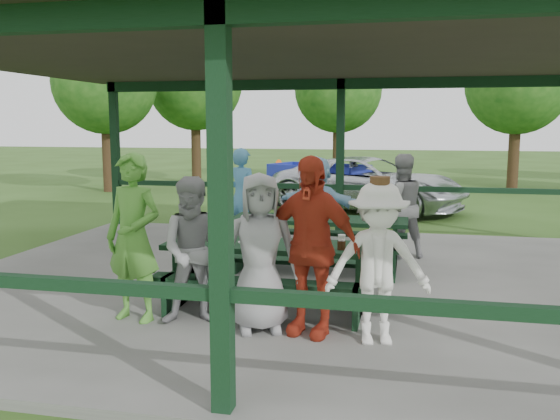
% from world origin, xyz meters
% --- Properties ---
extents(ground, '(90.00, 90.00, 0.00)m').
position_xyz_m(ground, '(0.00, 0.00, 0.00)').
color(ground, '#2D4B17').
rests_on(ground, ground).
extents(concrete_slab, '(10.00, 8.00, 0.10)m').
position_xyz_m(concrete_slab, '(0.00, 0.00, 0.05)').
color(concrete_slab, '#61615D').
rests_on(concrete_slab, ground).
extents(pavilion_structure, '(10.60, 8.60, 3.24)m').
position_xyz_m(pavilion_structure, '(0.00, 0.00, 3.17)').
color(pavilion_structure, black).
rests_on(pavilion_structure, concrete_slab).
extents(picnic_table_near, '(2.47, 1.39, 0.75)m').
position_xyz_m(picnic_table_near, '(-0.24, -1.20, 0.57)').
color(picnic_table_near, black).
rests_on(picnic_table_near, concrete_slab).
extents(picnic_table_far, '(2.60, 1.39, 0.75)m').
position_xyz_m(picnic_table_far, '(0.04, 0.80, 0.57)').
color(picnic_table_far, black).
rests_on(picnic_table_far, concrete_slab).
extents(table_setting, '(2.46, 0.45, 0.10)m').
position_xyz_m(table_setting, '(-0.14, -1.18, 0.88)').
color(table_setting, white).
rests_on(table_setting, picnic_table_near).
extents(contestant_green, '(0.74, 0.55, 1.84)m').
position_xyz_m(contestant_green, '(-1.58, -2.00, 1.02)').
color(contestant_green, '#539B35').
rests_on(contestant_green, concrete_slab).
extents(contestant_grey_left, '(0.91, 0.79, 1.59)m').
position_xyz_m(contestant_grey_left, '(-0.88, -1.98, 0.90)').
color(contestant_grey_left, gray).
rests_on(contestant_grey_left, concrete_slab).
extents(contestant_grey_mid, '(0.94, 0.77, 1.65)m').
position_xyz_m(contestant_grey_mid, '(-0.16, -2.04, 0.92)').
color(contestant_grey_mid, '#939496').
rests_on(contestant_grey_mid, concrete_slab).
extents(contestant_red, '(1.15, 0.71, 1.83)m').
position_xyz_m(contestant_red, '(0.36, -2.03, 1.02)').
color(contestant_red, '#B4331D').
rests_on(contestant_red, concrete_slab).
extents(contestant_white_fedora, '(1.13, 0.79, 1.64)m').
position_xyz_m(contestant_white_fedora, '(1.05, -2.15, 0.90)').
color(contestant_white_fedora, white).
rests_on(contestant_white_fedora, concrete_slab).
extents(spectator_lblue, '(1.59, 0.95, 1.63)m').
position_xyz_m(spectator_lblue, '(-0.12, 1.65, 0.91)').
color(spectator_lblue, '#98CAEB').
rests_on(spectator_lblue, concrete_slab).
extents(spectator_blue, '(0.72, 0.57, 1.72)m').
position_xyz_m(spectator_blue, '(-1.57, 2.26, 0.96)').
color(spectator_blue, teal).
rests_on(spectator_blue, concrete_slab).
extents(spectator_grey, '(0.99, 0.90, 1.67)m').
position_xyz_m(spectator_grey, '(1.21, 1.77, 0.93)').
color(spectator_grey, '#969598').
rests_on(spectator_grey, concrete_slab).
extents(pickup_truck, '(5.50, 3.92, 1.39)m').
position_xyz_m(pickup_truck, '(0.34, 7.58, 0.70)').
color(pickup_truck, silver).
rests_on(pickup_truck, ground).
extents(farm_trailer, '(3.49, 2.29, 1.23)m').
position_xyz_m(farm_trailer, '(-1.08, 8.26, 0.61)').
color(farm_trailer, '#1B2899').
rests_on(farm_trailer, ground).
extents(tree_far_left, '(3.54, 3.54, 5.53)m').
position_xyz_m(tree_far_left, '(-6.60, 13.61, 3.74)').
color(tree_far_left, '#372216').
rests_on(tree_far_left, ground).
extents(tree_left, '(3.36, 3.36, 5.25)m').
position_xyz_m(tree_left, '(-1.42, 15.34, 3.55)').
color(tree_left, '#372216').
rests_on(tree_left, ground).
extents(tree_mid, '(3.36, 3.36, 5.24)m').
position_xyz_m(tree_mid, '(4.72, 13.05, 3.55)').
color(tree_mid, '#372216').
rests_on(tree_mid, ground).
extents(tree_edge_left, '(3.37, 3.37, 5.27)m').
position_xyz_m(tree_edge_left, '(-8.44, 10.20, 3.56)').
color(tree_edge_left, '#372216').
rests_on(tree_edge_left, ground).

